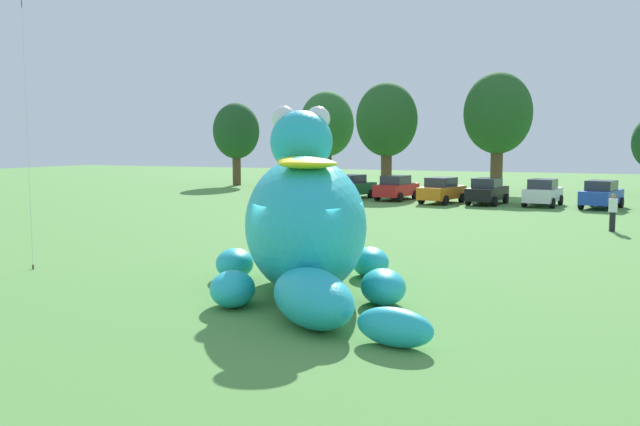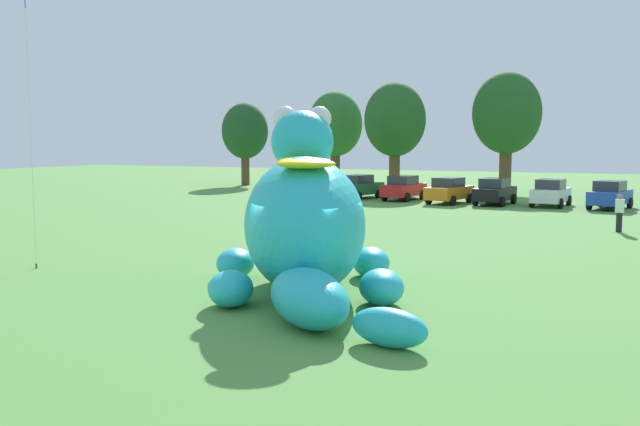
% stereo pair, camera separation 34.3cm
% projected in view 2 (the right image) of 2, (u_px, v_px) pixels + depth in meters
% --- Properties ---
extents(ground_plane, '(160.00, 160.00, 0.00)m').
position_uv_depth(ground_plane, '(305.00, 301.00, 17.37)').
color(ground_plane, '#568E42').
extents(giant_inflatable_creature, '(8.15, 8.66, 5.14)m').
position_uv_depth(giant_inflatable_creature, '(305.00, 222.00, 18.50)').
color(giant_inflatable_creature, '#23B2C6').
rests_on(giant_inflatable_creature, ground).
extents(car_green, '(2.65, 4.39, 1.72)m').
position_uv_depth(car_green, '(358.00, 187.00, 48.82)').
color(car_green, '#1E7238').
rests_on(car_green, ground).
extents(car_red, '(2.35, 4.29, 1.72)m').
position_uv_depth(car_red, '(404.00, 188.00, 47.61)').
color(car_red, red).
rests_on(car_red, ground).
extents(car_orange, '(2.54, 4.36, 1.72)m').
position_uv_depth(car_orange, '(449.00, 191.00, 45.02)').
color(car_orange, orange).
rests_on(car_orange, ground).
extents(car_black, '(2.31, 4.28, 1.72)m').
position_uv_depth(car_black, '(495.00, 191.00, 44.17)').
color(car_black, black).
rests_on(car_black, ground).
extents(car_white, '(2.27, 4.26, 1.72)m').
position_uv_depth(car_white, '(551.00, 193.00, 42.97)').
color(car_white, white).
rests_on(car_white, ground).
extents(car_blue, '(2.58, 4.37, 1.72)m').
position_uv_depth(car_blue, '(610.00, 195.00, 41.31)').
color(car_blue, '#2347B7').
rests_on(car_blue, ground).
extents(tree_far_left, '(4.33, 4.33, 7.68)m').
position_uv_depth(tree_far_left, '(245.00, 132.00, 63.96)').
color(tree_far_left, brown).
rests_on(tree_far_left, ground).
extents(tree_left, '(4.81, 4.81, 8.54)m').
position_uv_depth(tree_left, '(335.00, 125.00, 60.88)').
color(tree_left, brown).
rests_on(tree_left, ground).
extents(tree_mid_left, '(4.99, 4.99, 8.85)m').
position_uv_depth(tree_mid_left, '(395.00, 120.00, 55.51)').
color(tree_mid_left, brown).
rests_on(tree_mid_left, ground).
extents(tree_centre_left, '(5.40, 5.40, 9.58)m').
position_uv_depth(tree_centre_left, '(507.00, 114.00, 54.20)').
color(tree_centre_left, brown).
rests_on(tree_centre_left, ground).
extents(spectator_near_inflatable, '(0.38, 0.26, 1.71)m').
position_uv_depth(spectator_near_inflatable, '(619.00, 213.00, 30.66)').
color(spectator_near_inflatable, black).
rests_on(spectator_near_inflatable, ground).
extents(spectator_mid_field, '(0.38, 0.26, 1.71)m').
position_uv_depth(spectator_mid_field, '(348.00, 225.00, 26.44)').
color(spectator_mid_field, black).
rests_on(spectator_mid_field, ground).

